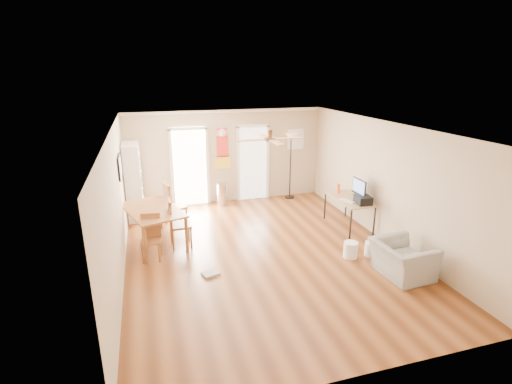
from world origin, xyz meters
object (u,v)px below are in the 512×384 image
object	(u,v)px
wastebasket_b	(371,249)
wastebasket_a	(351,250)
dining_table	(154,227)
printer	(363,200)
bookshelf	(133,182)
dining_chair_near	(151,238)
torchiere_lamp	(290,166)
computer_desk	(348,213)
trash_can	(222,194)
dining_chair_right_a	(175,204)
armchair	(402,259)
dining_chair_right_b	(180,223)

from	to	relation	value
wastebasket_b	wastebasket_a	bearing A→B (deg)	173.83
dining_table	printer	bearing A→B (deg)	-9.25
bookshelf	dining_chair_near	size ratio (longest dim) A/B	2.09
wastebasket_a	wastebasket_b	bearing A→B (deg)	-6.17
wastebasket_a	wastebasket_b	distance (m)	0.44
bookshelf	wastebasket_b	xyz separation A→B (m)	(4.60, -3.55, -0.81)
torchiere_lamp	printer	size ratio (longest dim) A/B	5.23
wastebasket_b	computer_desk	bearing A→B (deg)	78.62
dining_table	trash_can	size ratio (longest dim) A/B	2.65
dining_chair_right_a	trash_can	bearing A→B (deg)	-65.12
wastebasket_a	armchair	xyz separation A→B (m)	(0.53, -0.90, 0.16)
dining_chair_right_b	wastebasket_a	bearing A→B (deg)	-116.41
bookshelf	dining_chair_right_a	distance (m)	1.31
torchiere_lamp	wastebasket_a	distance (m)	3.98
wastebasket_a	dining_chair_right_a	bearing A→B (deg)	140.14
dining_chair_right_a	dining_chair_right_b	distance (m)	1.17
dining_chair_right_a	wastebasket_b	distance (m)	4.59
bookshelf	torchiere_lamp	distance (m)	4.37
dining_chair_near	torchiere_lamp	size ratio (longest dim) A/B	0.48
trash_can	wastebasket_a	size ratio (longest dim) A/B	1.88
bookshelf	armchair	bearing A→B (deg)	-35.84
bookshelf	dining_table	world-z (taller)	bookshelf
dining_chair_near	armchair	xyz separation A→B (m)	(4.37, -1.94, -0.14)
trash_can	bookshelf	bearing A→B (deg)	-171.46
wastebasket_b	armchair	distance (m)	0.88
dining_chair_right_b	trash_can	bearing A→B (deg)	-31.57
bookshelf	wastebasket_b	bearing A→B (deg)	-30.29
dining_chair_right_a	computer_desk	world-z (taller)	dining_chair_right_a
dining_chair_near	printer	world-z (taller)	dining_chair_near
dining_chair_near	armchair	world-z (taller)	dining_chair_near
dining_chair_right_a	printer	xyz separation A→B (m)	(4.05, -1.69, 0.28)
dining_chair_near	wastebasket_b	bearing A→B (deg)	-5.86
dining_table	dining_chair_right_a	distance (m)	1.10
dining_table	printer	world-z (taller)	printer
dining_chair_right_b	computer_desk	xyz separation A→B (m)	(3.96, -0.09, -0.17)
dining_chair_near	wastebasket_b	world-z (taller)	dining_chair_near
dining_chair_right_a	armchair	world-z (taller)	dining_chair_right_a
torchiere_lamp	computer_desk	distance (m)	2.59
dining_table	trash_can	world-z (taller)	dining_table
trash_can	printer	distance (m)	3.95
dining_chair_right_a	dining_chair_right_b	xyz separation A→B (m)	(0.00, -1.17, -0.01)
trash_can	torchiere_lamp	world-z (taller)	torchiere_lamp
dining_chair_near	torchiere_lamp	xyz separation A→B (m)	(4.04, 2.85, 0.50)
trash_can	wastebasket_a	bearing A→B (deg)	-64.29
dining_chair_right_b	trash_can	world-z (taller)	dining_chair_right_b
dining_table	wastebasket_a	distance (m)	4.16
dining_table	dining_chair_right_a	size ratio (longest dim) A/B	1.52
dining_chair_near	bookshelf	bearing A→B (deg)	105.66
dining_chair_right_a	armchair	size ratio (longest dim) A/B	1.08
dining_table	trash_can	distance (m)	2.85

